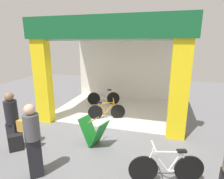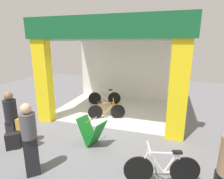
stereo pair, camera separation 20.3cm
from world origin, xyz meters
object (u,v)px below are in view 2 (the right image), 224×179
at_px(sandwich_board_sign, 92,132).
at_px(pedestrian_2, 13,120).
at_px(bicycle_parked_0, 162,169).
at_px(pedestrian_0, 28,139).
at_px(bicycle_inside_1, 106,111).
at_px(bicycle_inside_0, 105,98).

distance_m(sandwich_board_sign, pedestrian_2, 2.20).
distance_m(bicycle_parked_0, pedestrian_0, 2.92).
height_order(bicycle_inside_1, pedestrian_2, pedestrian_2).
distance_m(bicycle_inside_0, pedestrian_0, 5.03).
xyz_separation_m(bicycle_inside_0, sandwich_board_sign, (0.82, -3.45, 0.06)).
relative_size(bicycle_inside_0, pedestrian_2, 0.89).
bearing_deg(pedestrian_2, bicycle_inside_1, 55.73).
xyz_separation_m(bicycle_inside_0, bicycle_inside_1, (0.63, -1.58, -0.02)).
bearing_deg(pedestrian_0, sandwich_board_sign, 62.54).
bearing_deg(bicycle_inside_0, bicycle_inside_1, -68.24).
bearing_deg(bicycle_parked_0, pedestrian_2, 177.26).
height_order(bicycle_parked_0, pedestrian_0, pedestrian_0).
height_order(bicycle_parked_0, pedestrian_2, pedestrian_2).
height_order(bicycle_inside_1, bicycle_parked_0, bicycle_parked_0).
distance_m(bicycle_inside_0, bicycle_parked_0, 5.25).
bearing_deg(pedestrian_0, bicycle_inside_1, 79.78).
relative_size(pedestrian_0, pedestrian_2, 1.03).
height_order(bicycle_inside_0, bicycle_parked_0, bicycle_parked_0).
xyz_separation_m(bicycle_inside_1, pedestrian_2, (-1.81, -2.65, 0.53)).
relative_size(bicycle_parked_0, sandwich_board_sign, 1.70).
height_order(bicycle_inside_0, pedestrian_0, pedestrian_0).
xyz_separation_m(sandwich_board_sign, pedestrian_2, (-2.00, -0.79, 0.44)).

